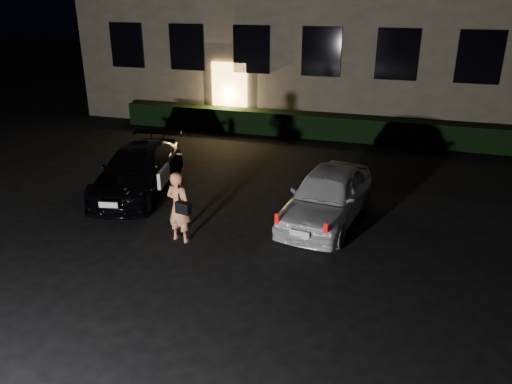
% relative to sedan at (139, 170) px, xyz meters
% --- Properties ---
extents(ground, '(80.00, 80.00, 0.00)m').
position_rel_sedan_xyz_m(ground, '(3.49, -3.82, -0.60)').
color(ground, black).
rests_on(ground, ground).
extents(hedge, '(15.00, 0.70, 0.85)m').
position_rel_sedan_xyz_m(hedge, '(3.49, 6.68, -0.18)').
color(hedge, black).
rests_on(hedge, ground).
extents(sedan, '(2.47, 4.40, 1.20)m').
position_rel_sedan_xyz_m(sedan, '(0.00, 0.00, 0.00)').
color(sedan, black).
rests_on(sedan, ground).
extents(hatch, '(1.98, 3.85, 1.25)m').
position_rel_sedan_xyz_m(hatch, '(5.10, -0.35, 0.02)').
color(hatch, silver).
rests_on(hatch, ground).
extents(man, '(0.66, 0.49, 1.57)m').
position_rel_sedan_xyz_m(man, '(2.26, -2.27, 0.18)').
color(man, '#FC9463').
rests_on(man, ground).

